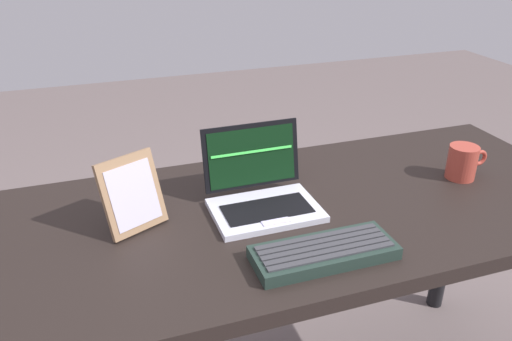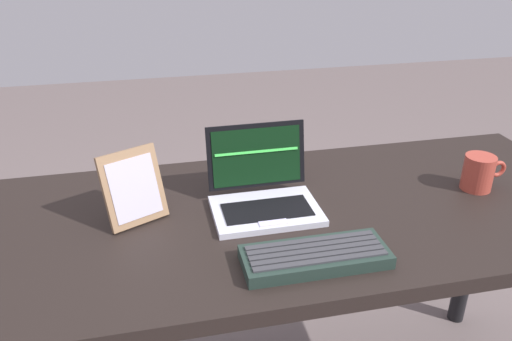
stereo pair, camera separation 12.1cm
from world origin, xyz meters
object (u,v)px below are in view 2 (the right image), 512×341
(laptop_front, at_px, (263,193))
(external_keyboard, at_px, (315,256))
(photo_frame, at_px, (133,188))
(coffee_mug, at_px, (479,172))

(laptop_front, bearing_deg, external_keyboard, -77.67)
(photo_frame, xyz_separation_m, coffee_mug, (0.91, -0.03, -0.04))
(external_keyboard, distance_m, coffee_mug, 0.58)
(photo_frame, height_order, coffee_mug, photo_frame)
(external_keyboard, relative_size, coffee_mug, 2.55)
(laptop_front, bearing_deg, coffee_mug, -2.75)
(photo_frame, bearing_deg, coffee_mug, -2.04)
(external_keyboard, xyz_separation_m, photo_frame, (-0.37, 0.26, 0.07))
(external_keyboard, height_order, photo_frame, photo_frame)
(laptop_front, distance_m, photo_frame, 0.32)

